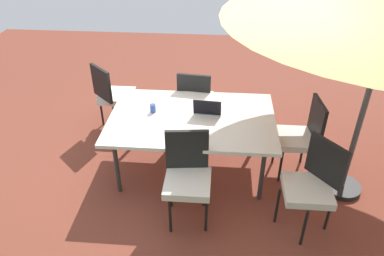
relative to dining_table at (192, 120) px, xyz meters
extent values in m
cube|color=brown|center=(0.00, 0.00, -0.71)|extent=(10.00, 10.00, 0.02)
cube|color=silver|center=(0.00, 0.00, 0.03)|extent=(1.91, 1.27, 0.04)
cylinder|color=#333333|center=(-0.80, -0.49, -0.35)|extent=(0.05, 0.05, 0.71)
cylinder|color=#333333|center=(0.80, -0.49, -0.35)|extent=(0.05, 0.05, 0.71)
cylinder|color=#333333|center=(-0.80, 0.49, -0.35)|extent=(0.05, 0.05, 0.71)
cylinder|color=#333333|center=(0.80, 0.49, -0.35)|extent=(0.05, 0.05, 0.71)
cylinder|color=#4C4C4C|center=(-1.77, 0.24, 0.48)|extent=(0.06, 0.06, 2.37)
cylinder|color=black|center=(-1.77, 0.24, -0.67)|extent=(0.44, 0.44, 0.06)
cube|color=silver|center=(0.01, -0.86, -0.21)|extent=(0.46, 0.46, 0.08)
cube|color=black|center=(0.03, -0.65, 0.05)|extent=(0.44, 0.08, 0.45)
cylinder|color=black|center=(-0.19, -1.02, -0.48)|extent=(0.03, 0.03, 0.45)
cylinder|color=black|center=(0.17, -1.05, -0.48)|extent=(0.03, 0.03, 0.45)
cylinder|color=black|center=(-0.15, -0.66, -0.48)|extent=(0.03, 0.03, 0.45)
cylinder|color=black|center=(0.21, -0.70, -0.48)|extent=(0.03, 0.03, 0.45)
cube|color=silver|center=(-0.02, 0.84, -0.21)|extent=(0.46, 0.46, 0.08)
cube|color=black|center=(0.00, 0.63, 0.05)|extent=(0.44, 0.09, 0.45)
cylinder|color=black|center=(0.14, 1.04, -0.48)|extent=(0.03, 0.03, 0.45)
cylinder|color=black|center=(-0.22, 1.00, -0.48)|extent=(0.03, 0.03, 0.45)
cylinder|color=black|center=(0.17, 0.68, -0.48)|extent=(0.03, 0.03, 0.45)
cylinder|color=black|center=(-0.18, 0.64, -0.48)|extent=(0.03, 0.03, 0.45)
cube|color=silver|center=(-1.20, 0.85, -0.21)|extent=(0.46, 0.46, 0.08)
cube|color=black|center=(-1.36, 0.72, 0.05)|extent=(0.30, 0.37, 0.45)
cylinder|color=black|center=(-0.95, 0.82, -0.48)|extent=(0.03, 0.03, 0.45)
cylinder|color=black|center=(-1.17, 1.10, -0.48)|extent=(0.03, 0.03, 0.45)
cylinder|color=black|center=(-1.23, 0.60, -0.48)|extent=(0.03, 0.03, 0.45)
cylinder|color=black|center=(-1.45, 0.88, -0.48)|extent=(0.03, 0.03, 0.45)
cube|color=silver|center=(-1.22, -0.04, -0.21)|extent=(0.46, 0.46, 0.08)
cube|color=black|center=(-1.43, -0.06, 0.05)|extent=(0.08, 0.44, 0.45)
cylinder|color=black|center=(-1.02, -0.20, -0.48)|extent=(0.03, 0.03, 0.45)
cylinder|color=black|center=(-1.06, 0.16, -0.48)|extent=(0.03, 0.03, 0.45)
cylinder|color=black|center=(-1.38, -0.23, -0.48)|extent=(0.03, 0.03, 0.45)
cylinder|color=black|center=(-1.42, 0.13, -0.48)|extent=(0.03, 0.03, 0.45)
cube|color=silver|center=(1.14, -0.91, -0.21)|extent=(0.46, 0.46, 0.08)
cube|color=black|center=(1.28, -0.76, 0.05)|extent=(0.34, 0.33, 0.45)
cylinder|color=black|center=(0.89, -0.92, -0.48)|extent=(0.03, 0.03, 0.45)
cylinder|color=black|center=(1.15, -1.16, -0.48)|extent=(0.03, 0.03, 0.45)
cylinder|color=black|center=(1.13, -0.65, -0.48)|extent=(0.03, 0.03, 0.45)
cylinder|color=black|center=(1.39, -0.90, -0.48)|extent=(0.03, 0.03, 0.45)
cube|color=#B7B7BC|center=(-0.18, -0.14, 0.05)|extent=(0.34, 0.25, 0.02)
cube|color=black|center=(-0.17, -0.03, 0.16)|extent=(0.32, 0.08, 0.20)
cylinder|color=#334C99|center=(0.47, -0.08, 0.10)|extent=(0.07, 0.07, 0.10)
camera|label=1|loc=(-0.29, 3.65, 2.29)|focal=34.90mm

